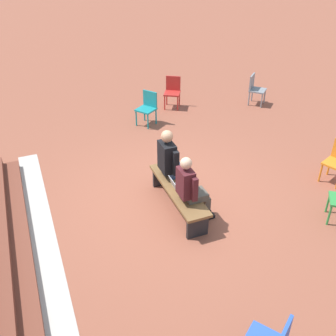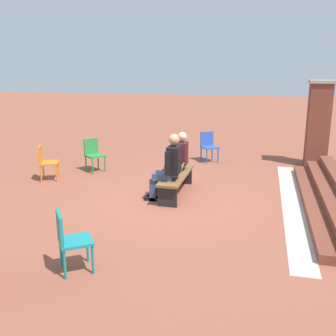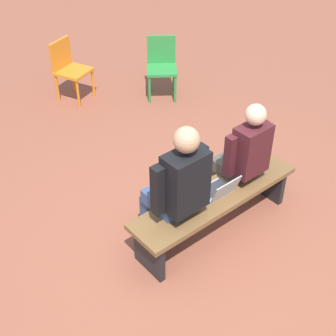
{
  "view_description": "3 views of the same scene",
  "coord_description": "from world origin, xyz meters",
  "views": [
    {
      "loc": [
        -5.57,
        2.23,
        4.44
      ],
      "look_at": [
        -0.54,
        0.22,
        1.01
      ],
      "focal_mm": 42.0,
      "sensor_mm": 36.0,
      "label": 1
    },
    {
      "loc": [
        7.44,
        1.67,
        2.66
      ],
      "look_at": [
        0.03,
        -0.12,
        0.68
      ],
      "focal_mm": 42.0,
      "sensor_mm": 36.0,
      "label": 2
    },
    {
      "loc": [
        2.09,
        2.23,
        3.28
      ],
      "look_at": [
        0.19,
        -0.05,
        1.04
      ],
      "focal_mm": 50.0,
      "sensor_mm": 36.0,
      "label": 3
    }
  ],
  "objects": [
    {
      "name": "ground_plane",
      "position": [
        0.0,
        0.0,
        0.0
      ],
      "size": [
        60.0,
        60.0,
        0.0
      ],
      "primitive_type": "plane",
      "color": "brown"
    },
    {
      "name": "concrete_strip",
      "position": [
        -0.39,
        2.33,
        0.0
      ],
      "size": [
        5.93,
        0.4,
        0.01
      ],
      "primitive_type": "cube",
      "color": "#B7B2A8",
      "rests_on": "ground"
    },
    {
      "name": "bench",
      "position": [
        -0.39,
        -0.04,
        0.35
      ],
      "size": [
        1.8,
        0.44,
        0.45
      ],
      "color": "brown",
      "rests_on": "ground"
    },
    {
      "name": "person_student",
      "position": [
        -0.77,
        -0.11,
        0.69
      ],
      "size": [
        0.5,
        0.64,
        1.28
      ],
      "color": "#4C473D",
      "rests_on": "ground"
    },
    {
      "name": "person_adult",
      "position": [
        0.04,
        -0.11,
        0.73
      ],
      "size": [
        0.56,
        0.71,
        1.38
      ],
      "color": "#384C75",
      "rests_on": "ground"
    },
    {
      "name": "laptop",
      "position": [
        -0.41,
        -0.03,
        0.5
      ],
      "size": [
        0.32,
        0.29,
        0.21
      ],
      "color": "#9EA0A5",
      "rests_on": "bench"
    },
    {
      "name": "plastic_chair_far_right",
      "position": [
        3.91,
        -1.71,
        0.48
      ],
      "size": [
        0.58,
        0.58,
        0.84
      ],
      "color": "red",
      "rests_on": "ground"
    },
    {
      "name": "plastic_chair_near_bench_left",
      "position": [
        3.22,
        -3.92,
        0.48
      ],
      "size": [
        0.59,
        0.59,
        0.84
      ],
      "color": "gray",
      "rests_on": "ground"
    },
    {
      "name": "plastic_chair_mid_courtyard",
      "position": [
        3.13,
        -0.71,
        0.48
      ],
      "size": [
        0.59,
        0.59,
        0.84
      ],
      "color": "teal",
      "rests_on": "ground"
    }
  ]
}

